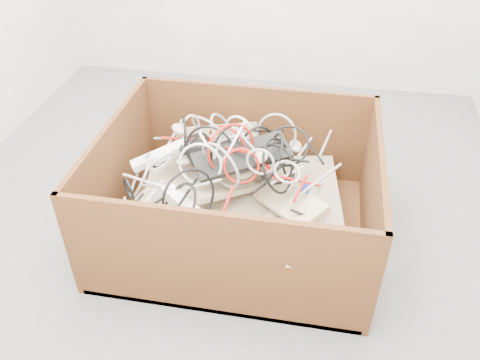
% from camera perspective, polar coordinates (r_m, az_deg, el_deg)
% --- Properties ---
extents(ground, '(3.00, 3.00, 0.00)m').
position_cam_1_polar(ground, '(2.59, -1.52, -2.67)').
color(ground, '#59595B').
rests_on(ground, ground).
extents(cardboard_box, '(1.21, 1.01, 0.55)m').
position_cam_1_polar(cardboard_box, '(2.34, -0.50, -3.42)').
color(cardboard_box, '#3D210F').
rests_on(cardboard_box, ground).
extents(keyboard_pile, '(0.96, 0.97, 0.37)m').
position_cam_1_polar(keyboard_pile, '(2.25, 0.28, -0.87)').
color(keyboard_pile, tan).
rests_on(keyboard_pile, cardboard_box).
extents(mice_scatter, '(0.67, 0.63, 0.23)m').
position_cam_1_polar(mice_scatter, '(2.23, -0.66, 1.23)').
color(mice_scatter, '#BCAF97').
rests_on(mice_scatter, keyboard_pile).
extents(power_strip_left, '(0.27, 0.19, 0.12)m').
position_cam_1_polar(power_strip_left, '(2.35, -9.19, 2.90)').
color(power_strip_left, white).
rests_on(power_strip_left, keyboard_pile).
extents(power_strip_right, '(0.28, 0.22, 0.10)m').
position_cam_1_polar(power_strip_right, '(2.04, -6.01, -3.37)').
color(power_strip_right, white).
rests_on(power_strip_right, keyboard_pile).
extents(vga_plug, '(0.06, 0.05, 0.03)m').
position_cam_1_polar(vga_plug, '(2.15, 7.55, -0.94)').
color(vga_plug, '#0C2DBC').
rests_on(vga_plug, keyboard_pile).
extents(cable_tangle, '(0.97, 0.88, 0.43)m').
position_cam_1_polar(cable_tangle, '(2.21, -1.51, 2.93)').
color(cable_tangle, '#95969B').
rests_on(cable_tangle, keyboard_pile).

